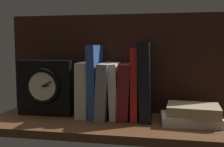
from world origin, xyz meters
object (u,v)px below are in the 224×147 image
(book_gray_chess, at_px, (105,90))
(framed_clock, at_px, (46,87))
(book_cream_twain, at_px, (85,89))
(book_stack_side, at_px, (192,115))
(book_white_catcher, at_px, (115,90))
(book_red_requiem, at_px, (135,84))
(book_black_skeptic, at_px, (145,81))
(book_maroon_dawkins, at_px, (125,91))
(book_blue_modern, at_px, (96,81))

(book_gray_chess, relative_size, framed_clock, 0.96)
(book_cream_twain, height_order, framed_clock, framed_clock)
(book_gray_chess, xyz_separation_m, book_stack_side, (0.28, -0.04, -0.06))
(book_white_catcher, relative_size, book_red_requiem, 0.79)
(book_gray_chess, relative_size, book_black_skeptic, 0.73)
(book_red_requiem, relative_size, book_black_skeptic, 0.93)
(book_red_requiem, height_order, framed_clock, book_red_requiem)
(book_black_skeptic, distance_m, book_stack_side, 0.18)
(book_maroon_dawkins, distance_m, book_stack_side, 0.22)
(book_cream_twain, xyz_separation_m, book_white_catcher, (0.10, 0.00, -0.00))
(book_black_skeptic, relative_size, book_stack_side, 1.40)
(book_red_requiem, xyz_separation_m, book_stack_side, (0.18, -0.04, -0.09))
(book_cream_twain, height_order, book_white_catcher, book_cream_twain)
(book_white_catcher, xyz_separation_m, book_black_skeptic, (0.10, 0.00, 0.03))
(book_white_catcher, bearing_deg, book_cream_twain, 180.00)
(book_white_catcher, distance_m, book_red_requiem, 0.07)
(book_cream_twain, distance_m, book_maroon_dawkins, 0.14)
(framed_clock, bearing_deg, book_red_requiem, 1.63)
(book_cream_twain, relative_size, book_maroon_dawkins, 1.02)
(framed_clock, height_order, book_stack_side, framed_clock)
(book_gray_chess, height_order, book_red_requiem, book_red_requiem)
(book_blue_modern, height_order, book_red_requiem, book_blue_modern)
(book_blue_modern, relative_size, book_maroon_dawkins, 1.34)
(book_cream_twain, height_order, book_blue_modern, book_blue_modern)
(book_black_skeptic, height_order, framed_clock, book_black_skeptic)
(book_blue_modern, xyz_separation_m, framed_clock, (-0.18, -0.01, -0.02))
(framed_clock, distance_m, book_stack_side, 0.50)
(book_blue_modern, relative_size, framed_clock, 1.27)
(book_red_requiem, bearing_deg, book_white_catcher, 180.00)
(book_blue_modern, height_order, book_stack_side, book_blue_modern)
(book_maroon_dawkins, bearing_deg, book_white_catcher, 180.00)
(book_maroon_dawkins, height_order, book_black_skeptic, book_black_skeptic)
(framed_clock, relative_size, book_stack_side, 1.06)
(book_blue_modern, relative_size, book_gray_chess, 1.33)
(book_red_requiem, bearing_deg, book_stack_side, -11.68)
(book_gray_chess, xyz_separation_m, framed_clock, (-0.21, -0.01, 0.01))
(book_maroon_dawkins, relative_size, book_black_skeptic, 0.72)
(book_black_skeptic, distance_m, framed_clock, 0.35)
(book_gray_chess, distance_m, book_black_skeptic, 0.14)
(book_black_skeptic, xyz_separation_m, framed_clock, (-0.35, -0.01, -0.03))
(book_cream_twain, distance_m, book_red_requiem, 0.17)
(book_blue_modern, xyz_separation_m, book_gray_chess, (0.03, 0.00, -0.03))
(book_white_catcher, bearing_deg, framed_clock, -177.91)
(book_white_catcher, distance_m, book_maroon_dawkins, 0.04)
(book_blue_modern, bearing_deg, book_stack_side, -6.71)
(book_stack_side, bearing_deg, book_black_skeptic, 165.82)
(book_gray_chess, xyz_separation_m, book_black_skeptic, (0.14, 0.00, 0.03))
(book_maroon_dawkins, relative_size, book_red_requiem, 0.78)
(book_blue_modern, xyz_separation_m, book_maroon_dawkins, (0.10, 0.00, -0.03))
(book_stack_side, bearing_deg, framed_clock, 176.73)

